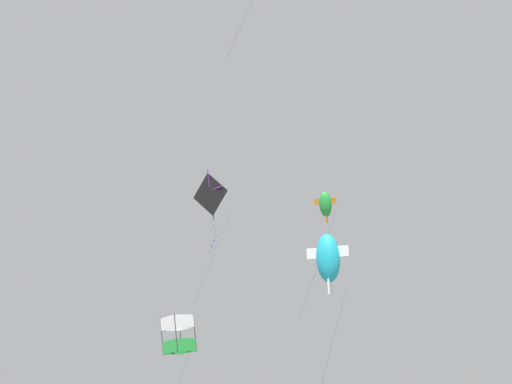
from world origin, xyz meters
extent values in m
ellipsoid|color=#1EB2C6|center=(7.46, -4.59, 29.90)|extent=(0.98, 1.17, 2.11)
cube|color=white|center=(6.95, -4.64, 30.14)|extent=(0.71, 0.13, 0.45)
cube|color=white|center=(7.97, -4.63, 30.14)|extent=(0.71, 0.13, 0.45)
cube|color=white|center=(7.46, -4.38, 28.75)|extent=(0.07, 0.72, 0.72)
sphere|color=black|center=(7.19, -4.33, 30.60)|extent=(0.16, 0.18, 0.18)
sphere|color=black|center=(7.73, -4.33, 30.60)|extent=(0.16, 0.18, 0.18)
cylinder|color=#47474C|center=(7.57, -5.03, 26.26)|extent=(1.38, 0.23, 4.63)
cube|color=white|center=(-2.70, 5.96, 30.22)|extent=(1.17, 0.81, 0.69)
cube|color=white|center=(-3.38, 4.87, 30.02)|extent=(1.17, 0.81, 0.69)
cube|color=white|center=(-3.59, 5.75, 30.12)|extent=(0.76, 1.19, 0.88)
cube|color=white|center=(-2.49, 5.07, 30.12)|extent=(0.76, 1.19, 0.88)
cube|color=green|center=(-2.60, 6.12, 28.94)|extent=(1.17, 0.81, 0.69)
cube|color=green|center=(-3.27, 5.04, 28.74)|extent=(1.17, 0.81, 0.69)
cube|color=green|center=(-3.48, 5.92, 28.84)|extent=(0.76, 1.19, 0.88)
cube|color=green|center=(-2.39, 5.24, 28.84)|extent=(0.76, 1.19, 0.88)
cylinder|color=#332D28|center=(-3.20, 6.38, 29.58)|extent=(0.24, 0.34, 2.06)
cylinder|color=#332D28|center=(-2.10, 5.70, 29.58)|extent=(0.24, 0.34, 2.06)
cylinder|color=#332D28|center=(-3.87, 5.30, 29.38)|extent=(0.24, 0.34, 2.06)
cylinder|color=#332D28|center=(-2.78, 4.62, 29.38)|extent=(0.24, 0.34, 2.06)
cylinder|color=#47474C|center=(-2.67, 5.07, 26.99)|extent=(1.12, 0.50, 3.04)
cube|color=black|center=(-1.11, 4.93, 37.33)|extent=(2.36, 0.86, 2.40)
cylinder|color=purple|center=(-1.11, 4.96, 37.35)|extent=(0.12, 1.16, 2.67)
cylinder|color=purple|center=(-1.11, 4.88, 37.55)|extent=(1.83, 0.93, 0.06)
cylinder|color=#47474C|center=(-1.07, 5.50, 35.85)|extent=(0.04, 0.02, 0.33)
cube|color=blue|center=(-1.07, 5.51, 35.68)|extent=(0.05, 0.17, 0.06)
cylinder|color=#47474C|center=(-1.01, 5.49, 35.52)|extent=(0.05, 0.12, 0.33)
cube|color=blue|center=(-0.95, 5.47, 35.36)|extent=(0.09, 0.16, 0.06)
cylinder|color=#47474C|center=(-0.93, 5.49, 35.20)|extent=(0.05, 0.06, 0.33)
cube|color=blue|center=(-0.90, 5.51, 35.03)|extent=(0.17, 0.07, 0.06)
cylinder|color=#47474C|center=(-0.97, 5.51, 34.87)|extent=(0.02, 0.14, 0.33)
cube|color=blue|center=(-1.04, 5.50, 34.71)|extent=(0.14, 0.13, 0.06)
cylinder|color=#47474C|center=(-1.09, 5.49, 34.54)|extent=(0.03, 0.11, 0.33)
cube|color=blue|center=(-1.14, 5.47, 34.38)|extent=(0.11, 0.15, 0.06)
cylinder|color=#47474C|center=(-1.20, 5.47, 34.22)|extent=(0.01, 0.13, 0.33)
cube|color=blue|center=(-1.26, 5.48, 34.06)|extent=(0.09, 0.16, 0.06)
cylinder|color=#47474C|center=(-0.80, 4.59, 33.37)|extent=(1.79, 0.56, 5.27)
ellipsoid|color=green|center=(5.02, 7.66, 37.06)|extent=(0.80, 1.18, 1.61)
cube|color=orange|center=(4.64, 7.57, 37.23)|extent=(0.54, 0.20, 0.32)
cube|color=orange|center=(5.40, 7.62, 37.23)|extent=(0.54, 0.20, 0.32)
cube|color=orange|center=(5.00, 8.00, 36.26)|extent=(0.09, 0.60, 0.60)
sphere|color=black|center=(4.81, 7.73, 37.61)|extent=(0.12, 0.16, 0.15)
sphere|color=black|center=(5.21, 7.75, 37.61)|extent=(0.12, 0.16, 0.15)
cylinder|color=#47474C|center=(4.64, 6.85, 33.17)|extent=(2.41, 0.72, 5.93)
camera|label=1|loc=(13.55, -35.70, 20.03)|focal=57.11mm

